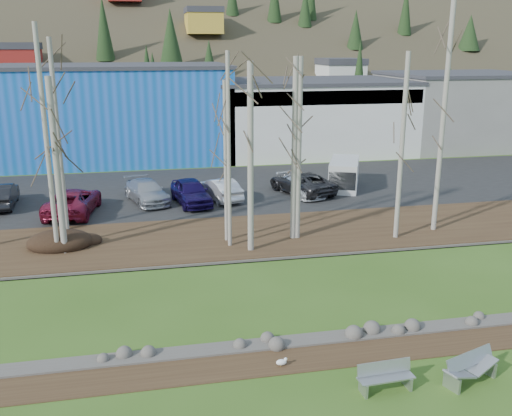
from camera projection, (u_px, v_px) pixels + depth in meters
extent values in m
plane|color=#345618|center=(288.00, 398.00, 16.69)|extent=(200.00, 200.00, 0.00)
cube|color=#382616|center=(272.00, 361.00, 18.66)|extent=(80.00, 1.80, 0.03)
cube|color=#382616|center=(219.00, 238.00, 30.32)|extent=(80.00, 7.00, 0.15)
cube|color=black|center=(199.00, 190.00, 40.21)|extent=(80.00, 14.00, 0.14)
cube|color=#0F56B1|center=(114.00, 114.00, 51.16)|extent=(20.00, 12.00, 8.00)
cube|color=#333338|center=(111.00, 66.00, 50.02)|extent=(20.40, 12.24, 0.30)
cube|color=silver|center=(307.00, 117.00, 54.82)|extent=(18.00, 12.00, 6.50)
cube|color=#333338|center=(308.00, 81.00, 53.88)|extent=(18.36, 12.24, 0.30)
cube|color=navy|center=(327.00, 98.00, 48.61)|extent=(17.64, 0.20, 1.20)
cube|color=slate|center=(459.00, 111.00, 57.82)|extent=(14.00, 12.00, 7.00)
cube|color=#333338|center=(462.00, 74.00, 56.81)|extent=(14.28, 12.24, 0.30)
cube|color=#A9ACAE|center=(363.00, 388.00, 16.83)|extent=(0.11, 0.53, 0.42)
cube|color=#A9ACAE|center=(407.00, 381.00, 17.18)|extent=(0.11, 0.53, 0.42)
cube|color=#A9ACAE|center=(384.00, 367.00, 17.08)|extent=(1.73, 0.21, 0.39)
cube|color=#A9ACAE|center=(386.00, 378.00, 16.94)|extent=(1.75, 0.57, 0.05)
cube|color=#A9ACAE|center=(452.00, 383.00, 17.03)|extent=(0.29, 0.60, 0.48)
cube|color=#A9ACAE|center=(488.00, 367.00, 17.85)|extent=(0.29, 0.60, 0.48)
cube|color=#A9ACAE|center=(470.00, 359.00, 17.55)|extent=(1.92, 0.87, 0.43)
cube|color=#95979A|center=(460.00, 374.00, 17.14)|extent=(1.08, 0.84, 0.36)
cube|color=#95979A|center=(481.00, 365.00, 17.63)|extent=(1.08, 0.84, 0.36)
cylinder|color=gold|center=(281.00, 366.00, 18.29)|extent=(0.01, 0.01, 0.10)
cylinder|color=gold|center=(280.00, 365.00, 18.35)|extent=(0.01, 0.01, 0.10)
ellipsoid|color=white|center=(281.00, 362.00, 18.29)|extent=(0.35, 0.19, 0.19)
cube|color=gray|center=(281.00, 361.00, 18.28)|extent=(0.22, 0.12, 0.02)
sphere|color=white|center=(286.00, 359.00, 18.31)|extent=(0.11, 0.11, 0.11)
cone|color=gold|center=(288.00, 359.00, 18.33)|extent=(0.06, 0.03, 0.03)
ellipsoid|color=black|center=(60.00, 241.00, 28.70)|extent=(3.24, 2.29, 0.63)
cylinder|color=#A19D92|center=(59.00, 146.00, 27.75)|extent=(0.22, 0.22, 10.18)
cylinder|color=#A19D92|center=(57.00, 168.00, 26.85)|extent=(0.31, 0.31, 8.47)
cylinder|color=#A19D92|center=(47.00, 143.00, 26.47)|extent=(0.22, 0.22, 10.81)
cylinder|color=#A19D92|center=(251.00, 159.00, 27.13)|extent=(0.30, 0.30, 9.12)
cylinder|color=#A19D92|center=(226.00, 163.00, 28.66)|extent=(0.20, 0.20, 8.17)
cylinder|color=#A19D92|center=(229.00, 152.00, 27.68)|extent=(0.19, 0.19, 9.57)
cylinder|color=#A19D92|center=(299.00, 151.00, 28.88)|extent=(0.28, 0.28, 9.29)
cylinder|color=#A19D92|center=(402.00, 148.00, 28.93)|extent=(0.25, 0.25, 9.53)
cylinder|color=#A19D92|center=(444.00, 113.00, 29.74)|extent=(0.26, 0.26, 12.73)
cylinder|color=#A19D92|center=(294.00, 151.00, 28.84)|extent=(0.28, 0.28, 9.29)
imported|color=black|center=(1.00, 195.00, 35.69)|extent=(1.88, 4.67, 1.51)
imported|color=maroon|center=(73.00, 201.00, 34.20)|extent=(3.33, 5.89, 1.55)
imported|color=#A2A4A9|center=(147.00, 191.00, 36.82)|extent=(3.26, 5.18, 1.40)
imported|color=#190D47|center=(191.00, 192.00, 36.31)|extent=(2.68, 4.96, 1.60)
imported|color=silver|center=(220.00, 189.00, 37.36)|extent=(2.65, 4.58, 1.43)
imported|color=#2B2A2D|center=(302.00, 183.00, 38.93)|extent=(4.20, 5.91, 1.50)
imported|color=silver|center=(301.00, 186.00, 38.54)|extent=(2.82, 4.74, 1.29)
cube|color=white|center=(344.00, 174.00, 40.42)|extent=(3.55, 4.97, 2.01)
cube|color=black|center=(343.00, 180.00, 38.71)|extent=(2.04, 1.59, 1.24)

